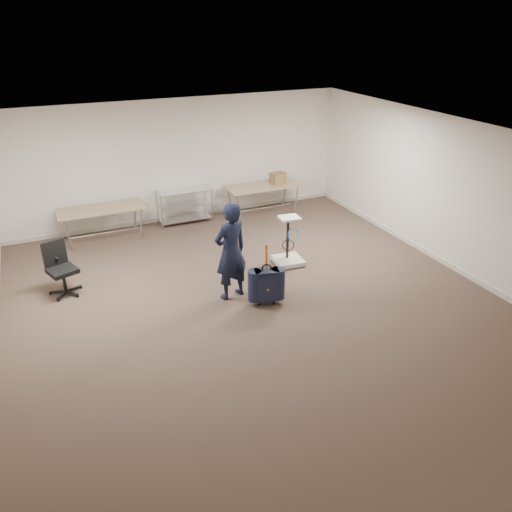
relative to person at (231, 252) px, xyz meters
name	(u,v)px	position (x,y,z in m)	size (l,w,h in m)	color
ground	(259,308)	(0.27, -0.56, -0.86)	(9.00, 9.00, 0.00)	#48372C
room_shell	(229,271)	(0.27, 0.82, -0.81)	(8.00, 9.00, 9.00)	silver
folding_table_left	(101,210)	(-1.63, 3.39, -0.18)	(1.80, 0.75, 0.73)	tan
folding_table_right	(263,187)	(2.17, 3.39, -0.18)	(1.80, 0.75, 0.73)	tan
wire_shelf	(185,205)	(0.27, 3.64, -0.42)	(1.22, 0.47, 0.80)	silver
person	(231,252)	(0.00, 0.00, 0.00)	(0.63, 0.41, 1.72)	black
suitcase	(266,285)	(0.43, -0.49, -0.49)	(0.44, 0.32, 1.10)	black
office_chair	(63,278)	(-2.64, 1.32, -0.57)	(0.58, 0.58, 0.96)	black
equipment_cart	(288,252)	(1.48, 0.72, -0.60)	(0.57, 0.57, 0.98)	beige
cardboard_box	(278,178)	(2.56, 3.38, 0.00)	(0.35, 0.26, 0.26)	#966946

